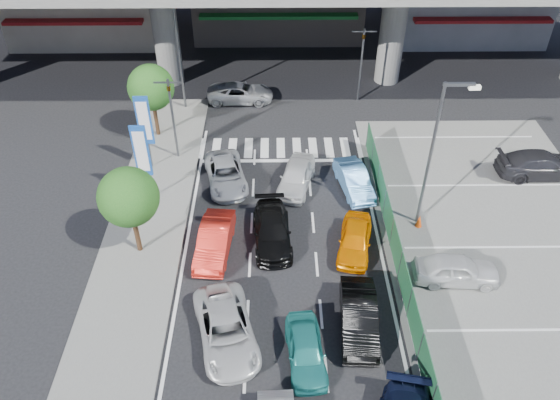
{
  "coord_description": "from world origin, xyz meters",
  "views": [
    {
      "loc": [
        -0.35,
        -15.24,
        18.88
      ],
      "look_at": [
        -0.13,
        5.71,
        1.77
      ],
      "focal_mm": 35.0,
      "sensor_mm": 36.0,
      "label": 1
    }
  ],
  "objects_px": {
    "traffic_light_left": "(170,100)",
    "sedan_black_mid": "(272,231)",
    "street_lamp_right": "(436,145)",
    "tree_far": "(151,88)",
    "taxi_orange_right": "(355,240)",
    "taxi_teal_mid": "(306,350)",
    "parked_sedan_dgrey": "(541,164)",
    "street_lamp_left": "(180,42)",
    "sedan_white_mid_left": "(226,330)",
    "parked_sedan_white": "(457,269)",
    "traffic_light_right": "(363,47)",
    "sedan_white_front_mid": "(296,176)",
    "signboard_far": "(144,123)",
    "crossing_wagon_silver": "(240,93)",
    "tree_near": "(129,197)",
    "hatch_black_mid_right": "(359,317)",
    "wagon_silver_front_left": "(226,174)",
    "kei_truck_front_right": "(354,180)",
    "traffic_cone": "(419,221)",
    "signboard_near": "(142,153)",
    "taxi_orange_left": "(215,241)"
  },
  "relations": [
    {
      "from": "taxi_orange_right",
      "to": "taxi_teal_mid",
      "type": "bearing_deg",
      "value": -101.2
    },
    {
      "from": "street_lamp_right",
      "to": "traffic_light_left",
      "type": "bearing_deg",
      "value": 155.84
    },
    {
      "from": "parked_sedan_dgrey",
      "to": "traffic_cone",
      "type": "bearing_deg",
      "value": 117.77
    },
    {
      "from": "sedan_white_mid_left",
      "to": "sedan_black_mid",
      "type": "height_order",
      "value": "sedan_white_mid_left"
    },
    {
      "from": "sedan_white_mid_left",
      "to": "taxi_orange_right",
      "type": "height_order",
      "value": "sedan_white_mid_left"
    },
    {
      "from": "traffic_light_right",
      "to": "taxi_orange_left",
      "type": "xyz_separation_m",
      "value": [
        -8.81,
        -15.04,
        -3.25
      ]
    },
    {
      "from": "traffic_light_right",
      "to": "street_lamp_left",
      "type": "relative_size",
      "value": 0.65
    },
    {
      "from": "taxi_teal_mid",
      "to": "sedan_black_mid",
      "type": "height_order",
      "value": "sedan_black_mid"
    },
    {
      "from": "tree_near",
      "to": "taxi_teal_mid",
      "type": "distance_m",
      "value": 10.41
    },
    {
      "from": "traffic_light_left",
      "to": "sedan_black_mid",
      "type": "distance_m",
      "value": 9.82
    },
    {
      "from": "sedan_black_mid",
      "to": "kei_truck_front_right",
      "type": "distance_m",
      "value": 6.12
    },
    {
      "from": "tree_far",
      "to": "taxi_orange_right",
      "type": "relative_size",
      "value": 1.27
    },
    {
      "from": "sedan_white_mid_left",
      "to": "traffic_cone",
      "type": "bearing_deg",
      "value": 22.14
    },
    {
      "from": "hatch_black_mid_right",
      "to": "wagon_silver_front_left",
      "type": "bearing_deg",
      "value": 124.92
    },
    {
      "from": "traffic_light_right",
      "to": "street_lamp_right",
      "type": "height_order",
      "value": "street_lamp_right"
    },
    {
      "from": "street_lamp_right",
      "to": "taxi_orange_right",
      "type": "distance_m",
      "value": 5.87
    },
    {
      "from": "parked_sedan_dgrey",
      "to": "street_lamp_right",
      "type": "bearing_deg",
      "value": 116.1
    },
    {
      "from": "signboard_near",
      "to": "tree_near",
      "type": "relative_size",
      "value": 0.98
    },
    {
      "from": "street_lamp_left",
      "to": "parked_sedan_white",
      "type": "distance_m",
      "value": 21.85
    },
    {
      "from": "kei_truck_front_right",
      "to": "street_lamp_left",
      "type": "bearing_deg",
      "value": 127.12
    },
    {
      "from": "hatch_black_mid_right",
      "to": "crossing_wagon_silver",
      "type": "bearing_deg",
      "value": 110.0
    },
    {
      "from": "sedan_white_front_mid",
      "to": "sedan_black_mid",
      "type": "bearing_deg",
      "value": -92.39
    },
    {
      "from": "taxi_orange_right",
      "to": "sedan_white_front_mid",
      "type": "distance_m",
      "value": 5.76
    },
    {
      "from": "signboard_far",
      "to": "crossing_wagon_silver",
      "type": "distance_m",
      "value": 9.63
    },
    {
      "from": "street_lamp_right",
      "to": "wagon_silver_front_left",
      "type": "relative_size",
      "value": 1.79
    },
    {
      "from": "tree_far",
      "to": "parked_sedan_white",
      "type": "distance_m",
      "value": 20.3
    },
    {
      "from": "traffic_light_right",
      "to": "sedan_white_front_mid",
      "type": "height_order",
      "value": "traffic_light_right"
    },
    {
      "from": "traffic_light_right",
      "to": "signboard_far",
      "type": "height_order",
      "value": "traffic_light_right"
    },
    {
      "from": "sedan_white_mid_left",
      "to": "parked_sedan_white",
      "type": "height_order",
      "value": "parked_sedan_white"
    },
    {
      "from": "tree_near",
      "to": "sedan_white_front_mid",
      "type": "height_order",
      "value": "tree_near"
    },
    {
      "from": "sedan_black_mid",
      "to": "kei_truck_front_right",
      "type": "height_order",
      "value": "sedan_black_mid"
    },
    {
      "from": "tree_near",
      "to": "traffic_light_right",
      "type": "bearing_deg",
      "value": 50.19
    },
    {
      "from": "signboard_far",
      "to": "hatch_black_mid_right",
      "type": "relative_size",
      "value": 1.12
    },
    {
      "from": "crossing_wagon_silver",
      "to": "signboard_near",
      "type": "bearing_deg",
      "value": 158.0
    },
    {
      "from": "signboard_far",
      "to": "sedan_black_mid",
      "type": "bearing_deg",
      "value": -41.66
    },
    {
      "from": "street_lamp_left",
      "to": "crossing_wagon_silver",
      "type": "distance_m",
      "value": 5.55
    },
    {
      "from": "sedan_white_front_mid",
      "to": "traffic_light_right",
      "type": "bearing_deg",
      "value": 79.1
    },
    {
      "from": "tree_far",
      "to": "parked_sedan_dgrey",
      "type": "distance_m",
      "value": 23.22
    },
    {
      "from": "taxi_teal_mid",
      "to": "parked_sedan_white",
      "type": "distance_m",
      "value": 8.23
    },
    {
      "from": "street_lamp_left",
      "to": "taxi_orange_right",
      "type": "distance_m",
      "value": 17.58
    },
    {
      "from": "traffic_light_left",
      "to": "parked_sedan_dgrey",
      "type": "xyz_separation_m",
      "value": [
        21.02,
        -2.04,
        -3.15
      ]
    },
    {
      "from": "traffic_light_right",
      "to": "taxi_teal_mid",
      "type": "distance_m",
      "value": 22.06
    },
    {
      "from": "signboard_near",
      "to": "kei_truck_front_right",
      "type": "xyz_separation_m",
      "value": [
        11.21,
        0.81,
        -2.42
      ]
    },
    {
      "from": "sedan_white_mid_left",
      "to": "tree_far",
      "type": "bearing_deg",
      "value": 94.68
    },
    {
      "from": "street_lamp_left",
      "to": "sedan_white_mid_left",
      "type": "xyz_separation_m",
      "value": [
        3.92,
        -19.3,
        -4.11
      ]
    },
    {
      "from": "traffic_light_right",
      "to": "street_lamp_left",
      "type": "height_order",
      "value": "street_lamp_left"
    },
    {
      "from": "tree_near",
      "to": "tree_far",
      "type": "xyz_separation_m",
      "value": [
        -0.8,
        10.5,
        0.0
      ]
    },
    {
      "from": "traffic_light_left",
      "to": "parked_sedan_dgrey",
      "type": "height_order",
      "value": "traffic_light_left"
    },
    {
      "from": "street_lamp_right",
      "to": "taxi_teal_mid",
      "type": "xyz_separation_m",
      "value": [
        -6.36,
        -8.3,
        -4.15
      ]
    },
    {
      "from": "street_lamp_left",
      "to": "tree_far",
      "type": "bearing_deg",
      "value": -112.84
    }
  ]
}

